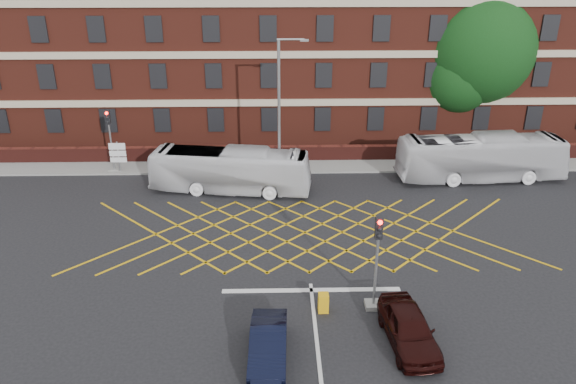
{
  "coord_description": "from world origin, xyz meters",
  "views": [
    {
      "loc": [
        -1.53,
        -24.69,
        14.21
      ],
      "look_at": [
        -0.93,
        1.5,
        2.63
      ],
      "focal_mm": 35.0,
      "sensor_mm": 36.0,
      "label": 1
    }
  ],
  "objects_px": {
    "deciduous_tree": "(475,56)",
    "traffic_light_far": "(112,147)",
    "street_lamp": "(280,138)",
    "bus_left": "(230,170)",
    "car_maroon": "(409,328)",
    "direction_signs": "(118,154)",
    "utility_cabinet": "(323,303)",
    "car_navy": "(268,345)",
    "bus_right": "(481,158)",
    "traffic_light_near": "(376,272)"
  },
  "relations": [
    {
      "from": "traffic_light_near",
      "to": "bus_left",
      "type": "bearing_deg",
      "value": 119.01
    },
    {
      "from": "street_lamp",
      "to": "direction_signs",
      "type": "xyz_separation_m",
      "value": [
        -10.87,
        2.31,
        -1.82
      ]
    },
    {
      "from": "direction_signs",
      "to": "bus_left",
      "type": "bearing_deg",
      "value": -22.45
    },
    {
      "from": "car_maroon",
      "to": "traffic_light_far",
      "type": "height_order",
      "value": "traffic_light_far"
    },
    {
      "from": "traffic_light_near",
      "to": "street_lamp",
      "type": "bearing_deg",
      "value": 105.91
    },
    {
      "from": "bus_left",
      "to": "street_lamp",
      "type": "distance_m",
      "value": 3.72
    },
    {
      "from": "car_navy",
      "to": "utility_cabinet",
      "type": "height_order",
      "value": "car_navy"
    },
    {
      "from": "traffic_light_near",
      "to": "direction_signs",
      "type": "height_order",
      "value": "traffic_light_near"
    },
    {
      "from": "bus_left",
      "to": "car_maroon",
      "type": "xyz_separation_m",
      "value": [
        7.91,
        -14.95,
        -0.68
      ]
    },
    {
      "from": "car_navy",
      "to": "street_lamp",
      "type": "bearing_deg",
      "value": 89.47
    },
    {
      "from": "car_navy",
      "to": "direction_signs",
      "type": "height_order",
      "value": "direction_signs"
    },
    {
      "from": "bus_right",
      "to": "car_navy",
      "type": "relative_size",
      "value": 2.78
    },
    {
      "from": "deciduous_tree",
      "to": "traffic_light_far",
      "type": "height_order",
      "value": "deciduous_tree"
    },
    {
      "from": "bus_right",
      "to": "car_maroon",
      "type": "distance_m",
      "value": 18.48
    },
    {
      "from": "street_lamp",
      "to": "direction_signs",
      "type": "relative_size",
      "value": 4.19
    },
    {
      "from": "deciduous_tree",
      "to": "street_lamp",
      "type": "height_order",
      "value": "deciduous_tree"
    },
    {
      "from": "traffic_light_far",
      "to": "street_lamp",
      "type": "height_order",
      "value": "street_lamp"
    },
    {
      "from": "deciduous_tree",
      "to": "utility_cabinet",
      "type": "height_order",
      "value": "deciduous_tree"
    },
    {
      "from": "bus_right",
      "to": "utility_cabinet",
      "type": "distance_m",
      "value": 18.36
    },
    {
      "from": "bus_left",
      "to": "traffic_light_near",
      "type": "relative_size",
      "value": 2.33
    },
    {
      "from": "bus_left",
      "to": "utility_cabinet",
      "type": "bearing_deg",
      "value": -151.04
    },
    {
      "from": "deciduous_tree",
      "to": "direction_signs",
      "type": "distance_m",
      "value": 27.28
    },
    {
      "from": "bus_right",
      "to": "deciduous_tree",
      "type": "distance_m",
      "value": 10.33
    },
    {
      "from": "utility_cabinet",
      "to": "deciduous_tree",
      "type": "bearing_deg",
      "value": 60.25
    },
    {
      "from": "car_maroon",
      "to": "utility_cabinet",
      "type": "height_order",
      "value": "car_maroon"
    },
    {
      "from": "bus_left",
      "to": "traffic_light_far",
      "type": "height_order",
      "value": "traffic_light_far"
    },
    {
      "from": "car_navy",
      "to": "traffic_light_far",
      "type": "relative_size",
      "value": 0.91
    },
    {
      "from": "bus_left",
      "to": "traffic_light_near",
      "type": "height_order",
      "value": "traffic_light_near"
    },
    {
      "from": "traffic_light_far",
      "to": "utility_cabinet",
      "type": "xyz_separation_m",
      "value": [
        12.99,
        -16.33,
        -1.34
      ]
    },
    {
      "from": "bus_right",
      "to": "utility_cabinet",
      "type": "height_order",
      "value": "bus_right"
    },
    {
      "from": "bus_right",
      "to": "car_maroon",
      "type": "relative_size",
      "value": 2.6
    },
    {
      "from": "car_maroon",
      "to": "car_navy",
      "type": "bearing_deg",
      "value": -176.89
    },
    {
      "from": "bus_left",
      "to": "utility_cabinet",
      "type": "relative_size",
      "value": 11.85
    },
    {
      "from": "traffic_light_near",
      "to": "street_lamp",
      "type": "height_order",
      "value": "street_lamp"
    },
    {
      "from": "street_lamp",
      "to": "deciduous_tree",
      "type": "bearing_deg",
      "value": 32.6
    },
    {
      "from": "bus_right",
      "to": "deciduous_tree",
      "type": "xyz_separation_m",
      "value": [
        1.88,
        8.89,
        4.9
      ]
    },
    {
      "from": "bus_right",
      "to": "traffic_light_far",
      "type": "height_order",
      "value": "traffic_light_far"
    },
    {
      "from": "bus_left",
      "to": "utility_cabinet",
      "type": "xyz_separation_m",
      "value": [
        4.79,
        -12.79,
        -0.97
      ]
    },
    {
      "from": "bus_left",
      "to": "street_lamp",
      "type": "relative_size",
      "value": 1.08
    },
    {
      "from": "deciduous_tree",
      "to": "traffic_light_far",
      "type": "bearing_deg",
      "value": -165.26
    },
    {
      "from": "traffic_light_far",
      "to": "traffic_light_near",
      "type": "bearing_deg",
      "value": -46.7
    },
    {
      "from": "deciduous_tree",
      "to": "traffic_light_far",
      "type": "xyz_separation_m",
      "value": [
        -26.27,
        -6.91,
        -4.64
      ]
    },
    {
      "from": "street_lamp",
      "to": "utility_cabinet",
      "type": "bearing_deg",
      "value": -83.08
    },
    {
      "from": "street_lamp",
      "to": "direction_signs",
      "type": "distance_m",
      "value": 11.26
    },
    {
      "from": "deciduous_tree",
      "to": "direction_signs",
      "type": "bearing_deg",
      "value": -164.32
    },
    {
      "from": "car_maroon",
      "to": "utility_cabinet",
      "type": "xyz_separation_m",
      "value": [
        -3.11,
        2.15,
        -0.29
      ]
    },
    {
      "from": "bus_left",
      "to": "direction_signs",
      "type": "height_order",
      "value": "bus_left"
    },
    {
      "from": "deciduous_tree",
      "to": "traffic_light_near",
      "type": "distance_m",
      "value": 25.96
    },
    {
      "from": "deciduous_tree",
      "to": "street_lamp",
      "type": "bearing_deg",
      "value": -147.4
    },
    {
      "from": "car_maroon",
      "to": "deciduous_tree",
      "type": "bearing_deg",
      "value": 62.8
    }
  ]
}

